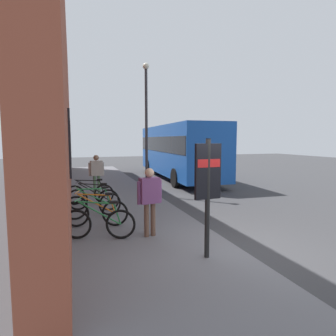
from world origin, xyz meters
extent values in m
plane|color=#38383A|center=(6.00, -1.00, 0.00)|extent=(60.00, 60.00, 0.00)
cube|color=slate|center=(8.00, 1.75, 0.06)|extent=(24.00, 3.50, 0.12)
cube|color=brown|center=(9.00, 3.80, 4.36)|extent=(22.00, 0.60, 8.72)
cube|color=black|center=(2.00, 3.48, 2.40)|extent=(0.90, 0.06, 1.60)
cube|color=black|center=(5.50, 3.48, 2.40)|extent=(0.90, 0.06, 1.60)
cube|color=black|center=(9.00, 3.48, 2.40)|extent=(0.90, 0.06, 1.60)
torus|color=black|center=(1.70, 3.38, 0.48)|extent=(0.29, 0.70, 0.72)
torus|color=black|center=(1.36, 2.38, 0.48)|extent=(0.29, 0.70, 0.72)
cylinder|color=#267F3F|center=(1.52, 2.86, 0.76)|extent=(0.36, 0.98, 0.58)
cylinder|color=#267F3F|center=(1.55, 2.93, 1.00)|extent=(0.31, 0.82, 0.09)
cylinder|color=#267F3F|center=(1.39, 2.45, 0.73)|extent=(0.09, 0.19, 0.51)
cube|color=black|center=(1.41, 2.53, 1.02)|extent=(0.16, 0.22, 0.06)
cylinder|color=#267F3F|center=(1.68, 3.33, 1.08)|extent=(0.46, 0.18, 0.02)
torus|color=black|center=(2.69, 3.38, 0.48)|extent=(0.23, 0.71, 0.72)
torus|color=black|center=(2.44, 2.36, 0.48)|extent=(0.23, 0.71, 0.72)
cylinder|color=orange|center=(2.56, 2.85, 0.76)|extent=(0.28, 1.00, 0.58)
cylinder|color=orange|center=(2.58, 2.92, 1.00)|extent=(0.24, 0.84, 0.09)
cylinder|color=orange|center=(2.46, 2.43, 0.73)|extent=(0.08, 0.19, 0.51)
cube|color=black|center=(2.48, 2.51, 1.02)|extent=(0.14, 0.22, 0.06)
cylinder|color=orange|center=(2.68, 3.33, 1.08)|extent=(0.47, 0.14, 0.02)
torus|color=black|center=(3.42, 3.38, 0.48)|extent=(0.19, 0.72, 0.72)
torus|color=black|center=(3.62, 2.35, 0.48)|extent=(0.19, 0.72, 0.72)
cylinder|color=#267F3F|center=(3.52, 2.84, 0.76)|extent=(0.23, 1.01, 0.58)
cylinder|color=#267F3F|center=(3.51, 2.91, 1.00)|extent=(0.20, 0.84, 0.09)
cylinder|color=#267F3F|center=(3.60, 2.42, 0.73)|extent=(0.07, 0.19, 0.51)
cube|color=black|center=(3.59, 2.49, 1.02)|extent=(0.14, 0.22, 0.06)
cylinder|color=#267F3F|center=(3.43, 3.33, 1.08)|extent=(0.48, 0.11, 0.02)
torus|color=black|center=(4.60, 3.30, 0.48)|extent=(0.29, 0.70, 0.72)
torus|color=black|center=(4.26, 2.31, 0.48)|extent=(0.29, 0.70, 0.72)
cylinder|color=black|center=(4.42, 2.78, 0.76)|extent=(0.37, 0.97, 0.58)
cylinder|color=black|center=(4.44, 2.86, 1.00)|extent=(0.31, 0.82, 0.09)
cylinder|color=black|center=(4.28, 2.38, 0.73)|extent=(0.09, 0.19, 0.51)
cube|color=black|center=(4.30, 2.45, 1.02)|extent=(0.16, 0.22, 0.06)
cylinder|color=black|center=(4.58, 3.26, 1.08)|extent=(0.46, 0.18, 0.02)
torus|color=black|center=(5.46, 3.39, 0.48)|extent=(0.13, 0.72, 0.72)
torus|color=black|center=(5.35, 2.35, 0.48)|extent=(0.13, 0.72, 0.72)
cylinder|color=black|center=(5.40, 2.84, 0.76)|extent=(0.14, 1.02, 0.58)
cylinder|color=black|center=(5.41, 2.92, 1.00)|extent=(0.12, 0.85, 0.09)
cylinder|color=black|center=(5.36, 2.42, 0.73)|extent=(0.05, 0.19, 0.51)
cube|color=black|center=(5.37, 2.49, 1.02)|extent=(0.12, 0.21, 0.06)
cylinder|color=black|center=(5.45, 3.34, 1.08)|extent=(0.48, 0.07, 0.02)
cylinder|color=black|center=(-0.25, 0.91, 1.32)|extent=(0.10, 0.10, 2.40)
cube|color=black|center=(-0.25, 0.91, 1.87)|extent=(0.11, 0.55, 1.10)
cube|color=red|center=(-0.25, 0.91, 2.03)|extent=(0.11, 0.50, 0.16)
cube|color=#1951B2|center=(11.77, -3.00, 1.85)|extent=(10.61, 3.02, 3.00)
cube|color=black|center=(11.77, -3.00, 2.21)|extent=(10.40, 3.05, 0.90)
cylinder|color=black|center=(8.36, -4.03, 0.50)|extent=(1.01, 0.30, 1.00)
cylinder|color=black|center=(8.48, -1.63, 0.50)|extent=(1.01, 0.30, 1.00)
cylinder|color=black|center=(15.07, -4.37, 0.50)|extent=(1.01, 0.30, 1.00)
cylinder|color=black|center=(15.19, -1.97, 0.50)|extent=(1.01, 0.30, 1.00)
cylinder|color=#4C724C|center=(7.02, 2.38, 0.54)|extent=(0.12, 0.12, 0.85)
cylinder|color=#4C724C|center=(7.00, 2.56, 0.54)|extent=(0.12, 0.12, 0.85)
cube|color=#B2A599|center=(7.01, 2.47, 1.29)|extent=(0.30, 0.52, 0.64)
sphere|color=#8C664C|center=(7.01, 2.47, 1.73)|extent=(0.23, 0.23, 0.23)
cylinder|color=#B2A599|center=(7.04, 2.19, 1.24)|extent=(0.10, 0.10, 0.57)
cylinder|color=#B2A599|center=(6.98, 2.74, 1.24)|extent=(0.10, 0.10, 0.57)
cylinder|color=brown|center=(1.33, 1.75, 0.53)|extent=(0.12, 0.12, 0.83)
cylinder|color=brown|center=(1.35, 1.58, 0.53)|extent=(0.12, 0.12, 0.83)
cube|color=#723F72|center=(1.34, 1.67, 1.26)|extent=(0.30, 0.51, 0.62)
sphere|color=#D8AD8C|center=(1.34, 1.67, 1.70)|extent=(0.22, 0.22, 0.22)
cylinder|color=#723F72|center=(1.30, 1.94, 1.22)|extent=(0.10, 0.10, 0.55)
cylinder|color=#723F72|center=(1.37, 1.40, 1.22)|extent=(0.10, 0.10, 0.55)
cylinder|color=#333338|center=(6.91, 0.30, 2.81)|extent=(0.12, 0.12, 5.38)
sphere|color=silver|center=(6.91, 0.30, 5.62)|extent=(0.28, 0.28, 0.28)
camera|label=1|loc=(-5.26, 3.44, 2.50)|focal=30.36mm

